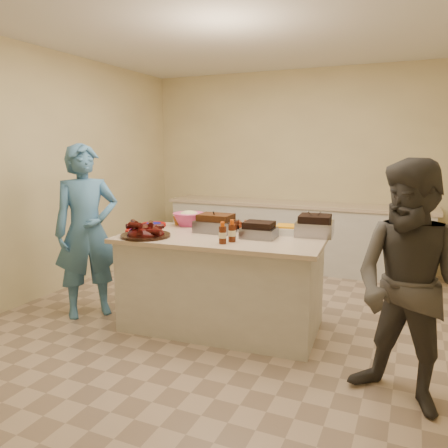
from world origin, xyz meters
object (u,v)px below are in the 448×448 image
at_px(mustard_bottle, 207,230).
at_px(guest_gray, 403,404).
at_px(coleslaw_bowl, 189,226).
at_px(plastic_cup, 178,225).
at_px(bbq_bottle_a, 223,244).
at_px(guest_blue, 91,314).
at_px(island, 222,326).
at_px(bbq_bottle_b, 232,242).
at_px(roasting_pan, 314,236).
at_px(rib_platter, 146,237).

xyz_separation_m(mustard_bottle, guest_gray, (1.83, -0.87, -0.86)).
height_order(coleslaw_bowl, plastic_cup, coleslaw_bowl).
relative_size(bbq_bottle_a, mustard_bottle, 1.47).
height_order(bbq_bottle_a, guest_blue, bbq_bottle_a).
height_order(island, mustard_bottle, mustard_bottle).
bearing_deg(plastic_cup, bbq_bottle_b, -32.48).
distance_m(bbq_bottle_a, mustard_bottle, 0.62).
xyz_separation_m(guest_blue, guest_gray, (2.92, -0.43, 0.00)).
xyz_separation_m(mustard_bottle, plastic_cup, (-0.40, 0.14, 0.00)).
relative_size(bbq_bottle_a, guest_gray, 0.11).
xyz_separation_m(bbq_bottle_b, plastic_cup, (-0.82, 0.53, 0.00)).
bearing_deg(bbq_bottle_b, guest_gray, -18.95).
relative_size(roasting_pan, bbq_bottle_b, 1.72).
bearing_deg(rib_platter, plastic_cup, 93.50).
distance_m(coleslaw_bowl, bbq_bottle_a, 0.91).
bearing_deg(mustard_bottle, rib_platter, -125.68).
height_order(bbq_bottle_b, plastic_cup, bbq_bottle_b).
height_order(roasting_pan, guest_blue, roasting_pan).
bearing_deg(rib_platter, guest_blue, 174.88).
xyz_separation_m(bbq_bottle_a, guest_gray, (1.45, -0.38, -0.86)).
relative_size(coleslaw_bowl, plastic_cup, 3.41).
distance_m(coleslaw_bowl, mustard_bottle, 0.31).
bearing_deg(roasting_pan, bbq_bottle_b, -143.00).
height_order(island, guest_gray, island).
relative_size(bbq_bottle_a, guest_blue, 0.11).
bearing_deg(guest_blue, guest_gray, -58.14).
relative_size(rib_platter, coleslaw_bowl, 1.37).
xyz_separation_m(rib_platter, roasting_pan, (1.37, 0.65, 0.00)).
relative_size(roasting_pan, guest_blue, 0.19).
bearing_deg(roasting_pan, mustard_bottle, -177.05).
relative_size(roasting_pan, coleslaw_bowl, 1.00).
relative_size(roasting_pan, guest_gray, 0.20).
height_order(rib_platter, plastic_cup, rib_platter).
height_order(coleslaw_bowl, bbq_bottle_b, coleslaw_bowl).
height_order(coleslaw_bowl, guest_blue, coleslaw_bowl).
distance_m(island, guest_gray, 1.73).
distance_m(coleslaw_bowl, guest_gray, 2.49).
distance_m(bbq_bottle_b, mustard_bottle, 0.57).
distance_m(rib_platter, coleslaw_bowl, 0.65).
relative_size(island, roasting_pan, 5.67).
bearing_deg(guest_blue, rib_platter, -54.87).
bearing_deg(guest_gray, roasting_pan, 152.06).
distance_m(coleslaw_bowl, guest_blue, 1.32).
height_order(rib_platter, bbq_bottle_b, bbq_bottle_b).
xyz_separation_m(rib_platter, plastic_cup, (-0.04, 0.64, 0.00)).
xyz_separation_m(island, coleslaw_bowl, (-0.52, 0.34, 0.86)).
distance_m(island, mustard_bottle, 0.92).
xyz_separation_m(roasting_pan, plastic_cup, (-1.41, -0.01, 0.00)).
distance_m(bbq_bottle_a, guest_gray, 1.73).
bearing_deg(mustard_bottle, guest_gray, -25.33).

